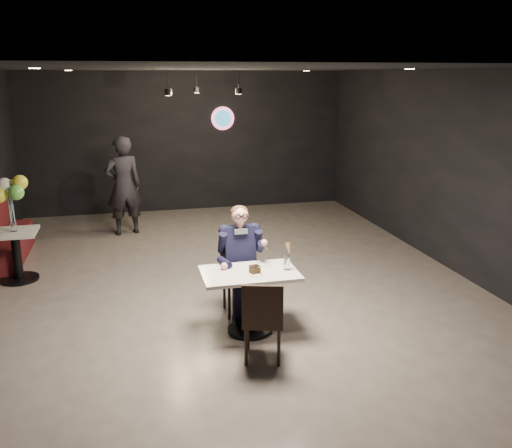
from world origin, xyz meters
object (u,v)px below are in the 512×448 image
object	(u,v)px
balloon_vase	(13,227)
chair_near	(263,318)
passerby	(124,186)
booth_bench	(8,232)
sundae_glass	(287,263)
seated_man	(240,259)
side_table	(17,255)
main_table	(250,302)
chair_far	(240,278)

from	to	relation	value
balloon_vase	chair_near	bearing A→B (deg)	-46.03
passerby	booth_bench	bearing A→B (deg)	17.29
chair_near	sundae_glass	world-z (taller)	chair_near
seated_man	booth_bench	distance (m)	4.32
chair_near	sundae_glass	xyz separation A→B (m)	(0.44, 0.60, 0.37)
chair_near	side_table	distance (m)	4.22
booth_bench	balloon_vase	size ratio (longest dim) A/B	13.67
main_table	chair_far	world-z (taller)	chair_far
chair_far	booth_bench	bearing A→B (deg)	138.52
sundae_glass	passerby	world-z (taller)	passerby
main_table	seated_man	xyz separation A→B (m)	(-0.00, 0.55, 0.34)
chair_far	passerby	distance (m)	4.23
chair_near	seated_man	bearing A→B (deg)	106.01
sundae_glass	balloon_vase	size ratio (longest dim) A/B	1.19
booth_bench	sundae_glass	bearing A→B (deg)	-43.16
sundae_glass	side_table	size ratio (longest dim) A/B	0.21
seated_man	chair_far	bearing A→B (deg)	0.00
side_table	balloon_vase	size ratio (longest dim) A/B	5.66
booth_bench	side_table	world-z (taller)	booth_bench
main_table	balloon_vase	xyz separation A→B (m)	(-2.93, 2.41, 0.44)
chair_near	balloon_vase	bearing A→B (deg)	149.98
chair_far	passerby	bearing A→B (deg)	109.05
chair_far	balloon_vase	xyz separation A→B (m)	(-2.93, 1.86, 0.36)
passerby	balloon_vase	bearing A→B (deg)	39.96
chair_near	booth_bench	distance (m)	5.17
main_table	chair_near	bearing A→B (deg)	-90.00
chair_far	passerby	xyz separation A→B (m)	(-1.37, 3.97, 0.46)
chair_far	sundae_glass	size ratio (longest dim) A/B	5.58
chair_far	sundae_glass	distance (m)	0.82
booth_bench	side_table	bearing A→B (deg)	-73.30
seated_man	booth_bench	xyz separation A→B (m)	(-3.23, 2.86, -0.25)
chair_near	main_table	bearing A→B (deg)	106.01
side_table	chair_near	bearing A→B (deg)	-46.03
chair_near	passerby	world-z (taller)	passerby
chair_near	seated_man	world-z (taller)	seated_man
seated_man	passerby	bearing A→B (deg)	109.05
side_table	balloon_vase	distance (m)	0.43
passerby	main_table	bearing A→B (deg)	93.29
main_table	chair_near	size ratio (longest dim) A/B	1.20
main_table	booth_bench	bearing A→B (deg)	133.48
balloon_vase	booth_bench	bearing A→B (deg)	106.70
side_table	booth_bench	bearing A→B (deg)	106.70
chair_far	chair_near	world-z (taller)	same
main_table	side_table	world-z (taller)	side_table
chair_near	booth_bench	xyz separation A→B (m)	(-3.23, 4.04, 0.01)
seated_man	side_table	size ratio (longest dim) A/B	1.84
main_table	chair_near	world-z (taller)	chair_near
main_table	sundae_glass	xyz separation A→B (m)	(0.44, -0.03, 0.46)
chair_near	seated_man	distance (m)	1.21
booth_bench	side_table	xyz separation A→B (m)	(0.30, -1.00, -0.08)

